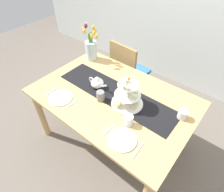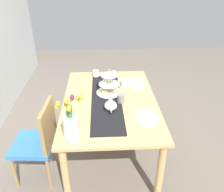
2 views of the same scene
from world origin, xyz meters
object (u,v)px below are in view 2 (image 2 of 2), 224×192
dinner_plate_left (147,118)px  mug_white_text (124,83)px  knife_right (134,79)px  fork_left (149,127)px  dining_table (110,107)px  cream_jug (96,73)px  dinner_plate_right (136,84)px  teapot (111,105)px  mug_grey (121,98)px  chair_left (39,139)px  fork_right (138,89)px  knife_left (144,110)px  tiered_cake_stand (109,85)px  tulip_vase (71,124)px

dinner_plate_left → mug_white_text: mug_white_text is taller
dinner_plate_left → knife_right: bearing=0.0°
fork_left → knife_right: 1.04m
dining_table → dinner_plate_left: bearing=-136.6°
knife_right → cream_jug: bearing=77.4°
dinner_plate_right → knife_right: (0.14, 0.00, -0.00)m
teapot → mug_grey: (0.15, -0.12, -0.01)m
chair_left → fork_right: chair_left is taller
dining_table → cream_jug: 0.67m
cream_jug → mug_white_text: size_ratio=0.89×
dining_table → dinner_plate_right: bearing=-42.8°
dining_table → mug_white_text: bearing=-30.5°
chair_left → knife_left: 1.13m
fork_right → knife_right: bearing=0.0°
chair_left → teapot: size_ratio=3.82×
tiered_cake_stand → dinner_plate_right: tiered_cake_stand is taller
dining_table → fork_right: bearing=-56.3°
knife_left → mug_grey: mug_grey is taller
mug_white_text → teapot: bearing=160.2°
tulip_vase → dinner_plate_right: 1.24m
knife_left → tiered_cake_stand: bearing=41.2°
cream_jug → knife_right: cream_jug is taller
tiered_cake_stand → fork_right: bearing=-79.8°
chair_left → dining_table: bearing=-65.1°
teapot → fork_left: (-0.31, -0.35, -0.06)m
chair_left → knife_left: size_ratio=5.35×
tulip_vase → dinner_plate_right: tulip_vase is taller
fork_left → knife_right: (1.04, 0.00, 0.00)m
cream_jug → mug_grey: 0.75m
teapot → fork_right: size_ratio=1.59×
teapot → dinner_plate_left: teapot is taller
dining_table → fork_left: bearing=-145.8°
tiered_cake_stand → fork_right: 0.37m
tiered_cake_stand → dinner_plate_right: bearing=-59.1°
dinner_plate_left → knife_right: size_ratio=1.35×
tulip_vase → cream_jug: bearing=-8.9°
teapot → tulip_vase: (-0.42, 0.36, 0.09)m
fork_right → mug_grey: bearing=141.2°
fork_right → knife_right: size_ratio=0.88×
mug_grey → mug_white_text: size_ratio=1.00×
dining_table → fork_right: size_ratio=10.38×
tulip_vase → mug_white_text: (0.95, -0.55, -0.10)m
chair_left → teapot: 0.82m
chair_left → knife_left: bearing=-83.6°
fork_left → knife_left: size_ratio=0.88×
dining_table → knife_right: size_ratio=9.16×
fork_right → cream_jug: bearing=51.7°
cream_jug → mug_grey: mug_grey is taller
knife_left → knife_right: 0.75m
tiered_cake_stand → knife_right: tiered_cake_stand is taller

